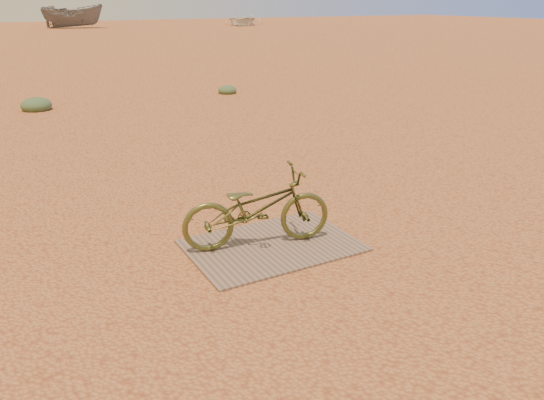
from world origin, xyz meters
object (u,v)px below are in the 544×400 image
boat_mid_right (73,16)px  plywood_board (272,245)px  bicycle (257,208)px  boat_far_right (242,19)px

boat_mid_right → plywood_board: bearing=-174.1°
bicycle → boat_far_right: bearing=-13.1°
boat_mid_right → bicycle: bearing=-174.3°
plywood_board → bicycle: size_ratio=1.12×
bicycle → boat_far_right: (20.22, 42.08, 0.13)m
plywood_board → boat_mid_right: (5.65, 44.21, 0.93)m
plywood_board → boat_mid_right: bearing=82.7°
bicycle → boat_mid_right: (5.77, 44.13, 0.54)m
boat_far_right → bicycle: bearing=-84.8°
plywood_board → boat_far_right: 46.70m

